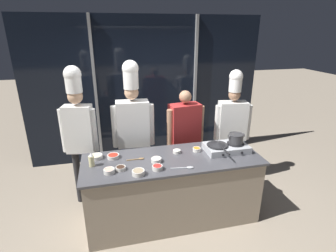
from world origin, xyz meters
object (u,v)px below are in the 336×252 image
object	(u,v)px
prep_bowl_bean_sprouts	(177,151)
serving_spoon_slotted	(187,168)
prep_bowl_chili_flakes	(113,156)
serving_spoon_solid	(139,159)
prep_bowl_carrots	(197,149)
chef_head	(79,125)
prep_bowl_onion	(156,160)
prep_bowl_shrimp	(109,171)
portable_stove	(226,148)
squeeze_bottle_oil	(91,160)
prep_bowl_soy_glaze	(121,168)
person_guest	(185,132)
prep_bowl_mushrooms	(138,172)
frying_pan	(218,144)
stock_pot	(236,138)
prep_bowl_noodles	(96,156)
chef_sous	(133,123)
prep_bowl_bell_pepper	(157,167)
chef_line	(232,121)

from	to	relation	value
prep_bowl_bean_sprouts	serving_spoon_slotted	bearing A→B (deg)	-88.28
prep_bowl_chili_flakes	serving_spoon_solid	world-z (taller)	prep_bowl_chili_flakes
prep_bowl_carrots	prep_bowl_bean_sprouts	xyz separation A→B (m)	(-0.27, 0.01, -0.00)
serving_spoon_slotted	serving_spoon_solid	world-z (taller)	same
serving_spoon_solid	chef_head	world-z (taller)	chef_head
prep_bowl_onion	prep_bowl_shrimp	distance (m)	0.59
portable_stove	squeeze_bottle_oil	size ratio (longest dim) A/B	3.28
prep_bowl_carrots	prep_bowl_soy_glaze	bearing A→B (deg)	-165.54
prep_bowl_onion	person_guest	size ratio (longest dim) A/B	0.08
prep_bowl_mushrooms	chef_head	distance (m)	1.21
frying_pan	stock_pot	size ratio (longest dim) A/B	2.23
prep_bowl_onion	serving_spoon_solid	distance (m)	0.24
squeeze_bottle_oil	prep_bowl_mushrooms	bearing A→B (deg)	-32.40
prep_bowl_noodles	chef_head	xyz separation A→B (m)	(-0.21, 0.43, 0.30)
prep_bowl_carrots	chef_sous	size ratio (longest dim) A/B	0.05
prep_bowl_noodles	serving_spoon_solid	world-z (taller)	prep_bowl_noodles
chef_head	chef_sous	bearing A→B (deg)	-165.15
prep_bowl_bean_sprouts	person_guest	xyz separation A→B (m)	(0.28, 0.57, 0.04)
prep_bowl_noodles	prep_bowl_shrimp	xyz separation A→B (m)	(0.15, -0.41, 0.00)
prep_bowl_bell_pepper	prep_bowl_noodles	size ratio (longest dim) A/B	0.79
chef_sous	squeeze_bottle_oil	bearing A→B (deg)	52.07
portable_stove	serving_spoon_solid	size ratio (longest dim) A/B	2.59
prep_bowl_bean_sprouts	chef_line	xyz separation A→B (m)	(1.07, 0.58, 0.14)
prep_bowl_shrimp	prep_bowl_soy_glaze	bearing A→B (deg)	17.66
prep_bowl_bell_pepper	prep_bowl_bean_sprouts	world-z (taller)	prep_bowl_bell_pepper
serving_spoon_solid	prep_bowl_noodles	bearing A→B (deg)	163.58
frying_pan	serving_spoon_solid	world-z (taller)	frying_pan
frying_pan	prep_bowl_carrots	distance (m)	0.29
portable_stove	stock_pot	distance (m)	0.18
prep_bowl_chili_flakes	chef_line	size ratio (longest dim) A/B	0.08
serving_spoon_solid	portable_stove	bearing A→B (deg)	-1.46
prep_bowl_bean_sprouts	squeeze_bottle_oil	bearing A→B (deg)	-174.37
serving_spoon_slotted	chef_sous	bearing A→B (deg)	117.96
prep_bowl_mushrooms	squeeze_bottle_oil	bearing A→B (deg)	147.60
stock_pot	serving_spoon_slotted	xyz separation A→B (m)	(-0.78, -0.32, -0.16)
portable_stove	prep_bowl_mushrooms	bearing A→B (deg)	-164.57
person_guest	prep_bowl_bell_pepper	bearing A→B (deg)	48.63
portable_stove	prep_bowl_bell_pepper	world-z (taller)	portable_stove
prep_bowl_carrots	prep_bowl_shrimp	distance (m)	1.20
prep_bowl_carrots	prep_bowl_bean_sprouts	distance (m)	0.27
serving_spoon_solid	chef_head	size ratio (longest dim) A/B	0.11
chef_head	frying_pan	bearing A→B (deg)	172.19
prep_bowl_onion	prep_bowl_soy_glaze	bearing A→B (deg)	-167.83
prep_bowl_chili_flakes	serving_spoon_solid	distance (m)	0.33
prep_bowl_carrots	prep_bowl_mushrooms	size ratio (longest dim) A/B	0.74
stock_pot	prep_bowl_onion	xyz separation A→B (m)	(-1.11, -0.09, -0.14)
chef_head	person_guest	bearing A→B (deg)	-166.91
prep_bowl_onion	prep_bowl_chili_flakes	bearing A→B (deg)	155.55
portable_stove	prep_bowl_noodles	size ratio (longest dim) A/B	3.66
squeeze_bottle_oil	prep_bowl_shrimp	distance (m)	0.30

